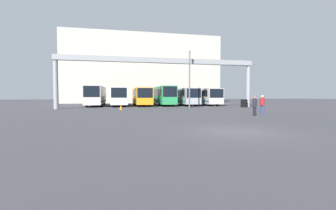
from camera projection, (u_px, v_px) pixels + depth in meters
ground_plane at (235, 131)px, 11.13m from camera, size 200.00×200.00×0.00m
building_backdrop at (143, 70)px, 57.87m from camera, size 37.56×12.00×16.46m
overhead_gantry at (161, 66)px, 31.76m from camera, size 28.16×0.80×7.07m
bus_slot_0 at (96, 95)px, 38.40m from camera, size 2.53×12.35×3.28m
bus_slot_1 at (119, 96)px, 38.85m from camera, size 2.55×11.62×3.05m
bus_slot_2 at (141, 96)px, 40.02m from camera, size 2.59×12.39×3.02m
bus_slot_3 at (163, 95)px, 40.58m from camera, size 2.45×11.91×3.31m
bus_slot_4 at (184, 96)px, 41.14m from camera, size 2.59×11.42×3.00m
bus_slot_5 at (205, 96)px, 41.41m from camera, size 2.62×10.34×2.96m
pedestrian_mid_left at (255, 105)px, 19.62m from camera, size 0.35×0.35×1.69m
pedestrian_near_center at (262, 104)px, 20.81m from camera, size 0.37×0.37×1.80m
traffic_cone at (121, 107)px, 27.85m from camera, size 0.42×0.42×0.67m
tire_stack at (244, 103)px, 33.99m from camera, size 1.04×1.04×1.20m
lamp_post at (190, 76)px, 30.93m from camera, size 0.36×0.36×8.16m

